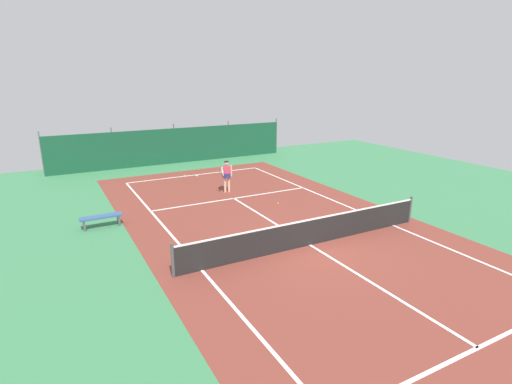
{
  "coord_description": "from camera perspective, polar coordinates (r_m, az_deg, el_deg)",
  "views": [
    {
      "loc": [
        -7.95,
        -10.75,
        5.85
      ],
      "look_at": [
        0.05,
        4.19,
        0.9
      ],
      "focal_mm": 28.1,
      "sensor_mm": 36.0,
      "label": 1
    }
  ],
  "objects": [
    {
      "name": "tennis_ball_by_sideline",
      "position": [
        17.97,
        12.68,
        -3.03
      ],
      "size": [
        0.07,
        0.07,
        0.07
      ],
      "primitive_type": "sphere",
      "color": "#CCDB33",
      "rests_on": "ground"
    },
    {
      "name": "courtside_bench",
      "position": [
        17.11,
        -21.18,
        -3.54
      ],
      "size": [
        1.6,
        0.4,
        0.49
      ],
      "color": "#335184",
      "rests_on": "ground"
    },
    {
      "name": "court_surface",
      "position": [
        14.59,
        7.67,
        -7.5
      ],
      "size": [
        11.02,
        26.6,
        0.01
      ],
      "color": "brown",
      "rests_on": "ground"
    },
    {
      "name": "ground_plane",
      "position": [
        14.59,
        7.67,
        -7.51
      ],
      "size": [
        36.0,
        36.0,
        0.0
      ],
      "primitive_type": "plane",
      "color": "#387A4C"
    },
    {
      "name": "tennis_net",
      "position": [
        14.4,
        7.75,
        -5.65
      ],
      "size": [
        10.12,
        0.1,
        1.1
      ],
      "color": "black",
      "rests_on": "ground"
    },
    {
      "name": "tennis_ball_midcourt",
      "position": [
        24.6,
        -10.13,
        2.35
      ],
      "size": [
        0.07,
        0.07,
        0.07
      ],
      "primitive_type": "sphere",
      "color": "#CCDB33",
      "rests_on": "ground"
    },
    {
      "name": "tennis_player",
      "position": [
        20.66,
        -4.2,
        2.55
      ],
      "size": [
        0.82,
        0.67,
        1.64
      ],
      "rotation": [
        0.0,
        0.0,
        2.85
      ],
      "color": "#D8AD8C",
      "rests_on": "ground"
    },
    {
      "name": "parked_car",
      "position": [
        31.37,
        -11.76,
        6.75
      ],
      "size": [
        2.02,
        4.2,
        1.68
      ],
      "rotation": [
        0.0,
        0.0,
        3.14
      ],
      "color": "silver",
      "rests_on": "ground"
    },
    {
      "name": "tennis_ball_near_player",
      "position": [
        18.95,
        3.14,
        -1.62
      ],
      "size": [
        0.07,
        0.07,
        0.07
      ],
      "primitive_type": "sphere",
      "color": "#CCDB33",
      "rests_on": "ground"
    },
    {
      "name": "back_fence",
      "position": [
        28.7,
        -11.69,
        5.54
      ],
      "size": [
        16.3,
        0.98,
        2.7
      ],
      "color": "#14472D",
      "rests_on": "ground"
    }
  ]
}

